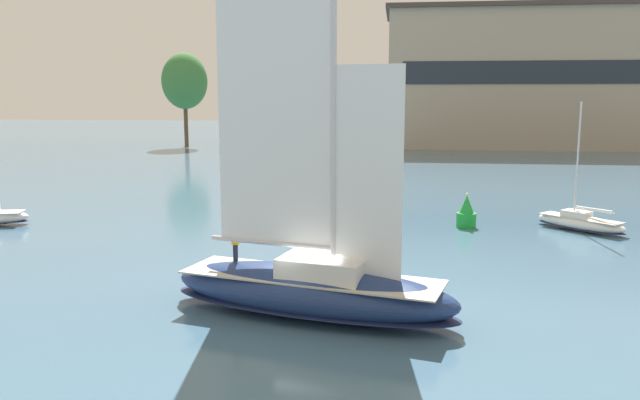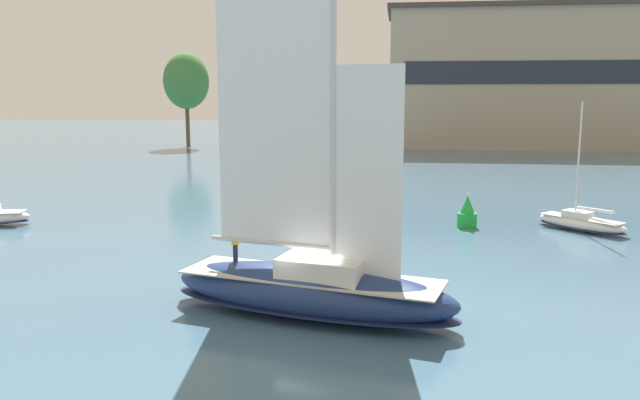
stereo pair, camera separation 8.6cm
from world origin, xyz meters
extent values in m
plane|color=#42667F|center=(0.00, 0.00, 0.00)|extent=(400.00, 400.00, 0.00)
cube|color=tan|center=(23.92, 86.44, 10.98)|extent=(44.52, 17.39, 21.96)
cube|color=#1E2833|center=(23.92, 77.66, 12.08)|extent=(40.07, 0.10, 3.51)
cube|color=#423833|center=(23.92, 86.44, 22.31)|extent=(45.72, 18.59, 0.70)
cylinder|color=brown|center=(-12.81, 80.54, 3.09)|extent=(0.49, 0.49, 6.18)
ellipsoid|color=#3D7A3D|center=(-12.81, 80.54, 8.05)|extent=(5.57, 5.57, 6.80)
cylinder|color=brown|center=(-32.32, 79.88, 4.22)|extent=(0.68, 0.68, 8.44)
ellipsoid|color=#3D7A3D|center=(-32.32, 79.88, 10.99)|extent=(7.60, 7.60, 9.28)
ellipsoid|color=navy|center=(0.00, 0.00, 0.97)|extent=(11.83, 5.88, 1.94)
ellipsoid|color=#19234C|center=(0.00, 0.00, 0.44)|extent=(11.95, 5.94, 0.23)
cube|color=#BCB7A8|center=(0.00, 0.00, 1.53)|extent=(10.38, 5.05, 0.06)
cube|color=silver|center=(0.55, -0.14, 1.96)|extent=(3.64, 2.95, 0.80)
cylinder|color=silver|center=(0.88, -0.22, 8.69)|extent=(0.23, 0.23, 14.25)
cylinder|color=silver|center=(-1.60, 0.40, 2.70)|extent=(5.02, 1.44, 0.19)
cube|color=white|center=(-1.40, 0.35, 8.54)|extent=(4.58, 1.18, 11.69)
cube|color=white|center=(2.20, -0.55, 5.48)|extent=(2.44, 0.64, 7.84)
cylinder|color=#232838|center=(-3.22, 1.21, 1.99)|extent=(0.24, 0.24, 0.85)
cylinder|color=gold|center=(-3.22, 1.21, 2.74)|extent=(0.41, 0.41, 0.65)
sphere|color=tan|center=(-3.22, 1.21, 3.18)|extent=(0.24, 0.24, 0.24)
ellipsoid|color=white|center=(14.70, 17.37, 0.49)|extent=(5.22, 5.20, 0.98)
ellipsoid|color=#19234C|center=(14.70, 17.37, 0.22)|extent=(5.27, 5.25, 0.12)
cube|color=#BCB7A8|center=(14.70, 17.37, 0.79)|extent=(4.54, 4.53, 0.06)
cube|color=silver|center=(14.50, 17.57, 1.02)|extent=(1.94, 1.94, 0.40)
cylinder|color=silver|center=(14.38, 17.69, 4.41)|extent=(0.12, 0.12, 7.19)
cylinder|color=silver|center=(15.30, 16.78, 1.39)|extent=(1.90, 1.89, 0.10)
cylinder|color=white|center=(15.30, 16.78, 1.46)|extent=(1.76, 1.75, 0.16)
cylinder|color=green|center=(7.70, 17.47, 0.47)|extent=(1.25, 1.25, 0.94)
cone|color=green|center=(7.70, 17.47, 1.51)|extent=(0.94, 0.94, 1.15)
sphere|color=#F2F266|center=(7.70, 17.47, 2.17)|extent=(0.16, 0.16, 0.16)
camera|label=1|loc=(3.16, -22.68, 8.25)|focal=35.00mm
camera|label=2|loc=(3.24, -22.67, 8.25)|focal=35.00mm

